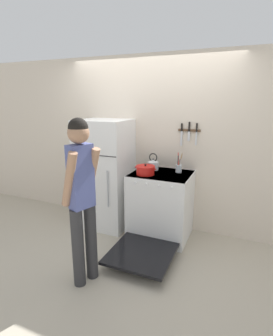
{
  "coord_description": "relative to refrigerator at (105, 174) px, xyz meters",
  "views": [
    {
      "loc": [
        1.34,
        -3.66,
        1.93
      ],
      "look_at": [
        -0.01,
        -0.49,
        1.02
      ],
      "focal_mm": 28.0,
      "sensor_mm": 36.0,
      "label": 1
    }
  ],
  "objects": [
    {
      "name": "refrigerator",
      "position": [
        0.0,
        0.0,
        0.0
      ],
      "size": [
        0.75,
        0.67,
        1.64
      ],
      "color": "white",
      "rests_on": "ground_plane"
    },
    {
      "name": "utensil_jar",
      "position": [
        1.11,
        0.12,
        0.19
      ],
      "size": [
        0.09,
        0.09,
        0.28
      ],
      "color": "silver",
      "rests_on": "stove_range"
    },
    {
      "name": "stove_range",
      "position": [
        0.9,
        -0.06,
        -0.35
      ],
      "size": [
        0.82,
        1.44,
        0.94
      ],
      "color": "white",
      "rests_on": "ground_plane"
    },
    {
      "name": "ground_plane",
      "position": [
        0.6,
        0.32,
        -0.82
      ],
      "size": [
        14.0,
        14.0,
        0.0
      ],
      "primitive_type": "plane",
      "color": "#B2A893"
    },
    {
      "name": "dutch_oven_pot",
      "position": [
        0.72,
        -0.15,
        0.18
      ],
      "size": [
        0.3,
        0.26,
        0.14
      ],
      "color": "red",
      "rests_on": "stove_range"
    },
    {
      "name": "person",
      "position": [
        0.47,
        -1.28,
        0.18
      ],
      "size": [
        0.36,
        0.42,
        1.76
      ],
      "rotation": [
        0.0,
        0.0,
        1.24
      ],
      "color": "#2D2D30",
      "rests_on": "ground_plane"
    },
    {
      "name": "wall_back",
      "position": [
        0.6,
        0.35,
        0.46
      ],
      "size": [
        10.0,
        0.06,
        2.55
      ],
      "color": "beige",
      "rests_on": "ground_plane"
    },
    {
      "name": "wall_knife_strip",
      "position": [
        1.19,
        0.31,
        0.69
      ],
      "size": [
        0.31,
        0.03,
        0.34
      ],
      "color": "brown"
    },
    {
      "name": "tea_kettle",
      "position": [
        0.73,
        0.12,
        0.2
      ],
      "size": [
        0.2,
        0.16,
        0.24
      ],
      "color": "silver",
      "rests_on": "stove_range"
    }
  ]
}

